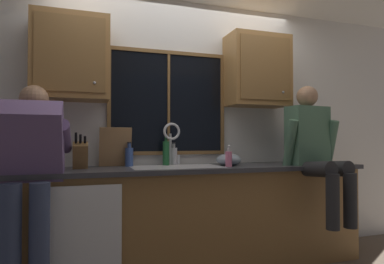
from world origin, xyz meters
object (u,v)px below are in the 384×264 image
Objects in this scene: person_standing at (29,168)px; knife_block at (80,156)px; bottle_amber_small at (174,156)px; mixing_bowl at (229,160)px; person_sitting_on_counter at (314,146)px; cutting_board at (115,147)px; soap_dispenser at (229,159)px; bottle_tall_clear at (129,156)px; bottle_green_glass at (166,152)px.

knife_block is at bearing 48.07° from person_standing.
mixing_bowl is at bearing -25.47° from bottle_amber_small.
knife_block is at bearing 171.25° from person_sitting_on_counter.
person_sitting_on_counter reaches higher than mixing_bowl.
cutting_board is 1.66× the size of bottle_amber_small.
soap_dispenser is 0.88× the size of bottle_amber_small.
knife_block reaches higher than soap_dispenser.
mixing_bowl is at bearing -10.86° from bottle_tall_clear.
person_sitting_on_counter is at bearing -21.88° from bottle_amber_small.
person_sitting_on_counter is 1.72m from bottle_tall_clear.
cutting_board reaches higher than mixing_bowl.
bottle_green_glass reaches higher than soap_dispenser.
knife_block is 0.35m from cutting_board.
person_standing is at bearing -155.22° from bottle_amber_small.
person_standing is at bearing -173.05° from soap_dispenser.
bottle_amber_small is at bearing 1.06° from cutting_board.
person_standing reaches higher than bottle_amber_small.
soap_dispenser is at bearing -30.96° from bottle_green_glass.
bottle_green_glass is (1.09, 0.50, 0.08)m from person_standing.
mixing_bowl is (-0.75, 0.27, -0.13)m from person_sitting_on_counter.
bottle_amber_small is at bearing 154.53° from mixing_bowl.
bottle_green_glass is at bearing -151.12° from bottle_amber_small.
person_sitting_on_counter reaches higher than bottle_tall_clear.
person_sitting_on_counter is at bearing -10.00° from soap_dispenser.
bottle_green_glass is at bearing 162.37° from mixing_bowl.
person_sitting_on_counter is 2.10m from knife_block.
person_sitting_on_counter is at bearing -15.21° from cutting_board.
bottle_amber_small is (0.85, 0.17, -0.02)m from knife_block.
person_standing is at bearing -169.09° from mixing_bowl.
person_standing reaches higher than soap_dispenser.
bottle_tall_clear reaches higher than bottle_amber_small.
cutting_board reaches higher than knife_block.
knife_block is 1.46× the size of bottle_tall_clear.
cutting_board reaches higher than bottle_green_glass.
soap_dispenser is (-0.06, -0.12, 0.02)m from mixing_bowl.
person_standing is 1.69m from mixing_bowl.
bottle_amber_small is (0.43, 0.05, -0.00)m from bottle_tall_clear.
bottle_green_glass is at bearing -4.66° from cutting_board.
soap_dispenser is (1.60, 0.19, 0.03)m from person_standing.
person_standing reaches higher than bottle_green_glass.
cutting_board is 1.89× the size of soap_dispenser.
soap_dispenser is at bearing 170.00° from person_sitting_on_counter.
cutting_board is 0.47m from bottle_green_glass.
person_standing reaches higher than bottle_tall_clear.
person_standing is 1.30m from bottle_amber_small.
bottle_tall_clear is (0.42, 0.12, -0.02)m from knife_block.
bottle_green_glass is 0.10m from bottle_amber_small.
cutting_board reaches higher than bottle_amber_small.
bottle_green_glass is at bearing 24.44° from person_standing.
person_standing reaches higher than cutting_board.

